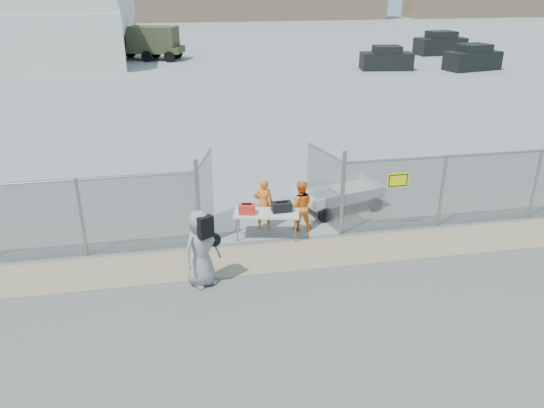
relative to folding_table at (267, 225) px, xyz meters
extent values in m
plane|color=#525151|center=(0.12, -2.19, -0.39)|extent=(160.00, 160.00, 0.00)
cube|color=gray|center=(0.12, 39.81, -0.38)|extent=(160.00, 80.00, 0.01)
cube|color=#9C8866|center=(0.12, -1.19, -0.38)|extent=(44.00, 1.60, 0.01)
cube|color=red|center=(-0.55, 0.03, 0.52)|extent=(0.49, 0.39, 0.27)
cube|color=black|center=(0.43, 0.01, 0.52)|extent=(0.56, 0.35, 0.26)
imported|color=orange|center=(0.02, 0.60, 0.40)|extent=(0.63, 0.47, 1.56)
imported|color=orange|center=(1.04, 0.32, 0.37)|extent=(0.81, 0.68, 1.51)
imported|color=gray|center=(-1.93, -2.13, 0.57)|extent=(1.12, 1.00, 1.91)
camera|label=1|loc=(-2.29, -13.25, 6.50)|focal=35.00mm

